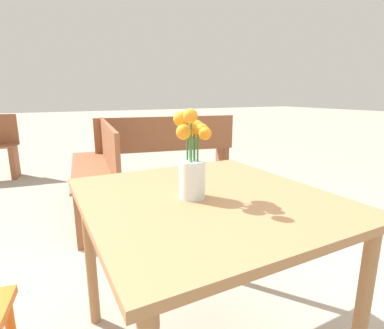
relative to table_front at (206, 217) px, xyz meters
name	(u,v)px	position (x,y,z in m)	size (l,w,h in m)	color
table_front	(206,217)	(0.00, 0.00, 0.00)	(0.90, 0.97, 0.74)	#9E7047
flower_vase	(192,163)	(-0.06, 0.00, 0.22)	(0.13, 0.15, 0.33)	silver
bench_near	(166,147)	(0.88, 2.49, -0.18)	(1.75, 0.66, 0.85)	brown
bench_middle	(100,165)	(-0.05, 1.90, -0.18)	(0.55, 1.58, 0.85)	brown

